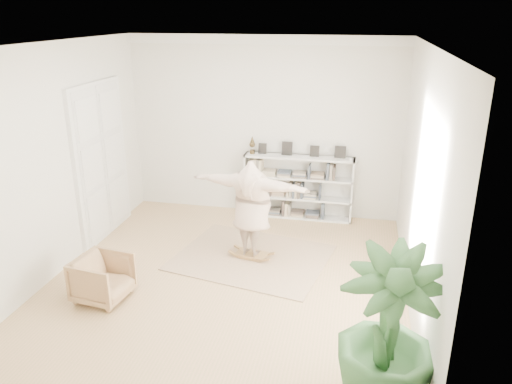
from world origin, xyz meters
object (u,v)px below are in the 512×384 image
at_px(armchair, 103,278).
at_px(houseplant, 387,334).
at_px(bookshelf, 298,188).
at_px(rocker_board, 252,254).
at_px(person, 252,206).

distance_m(armchair, houseplant, 4.22).
xyz_separation_m(bookshelf, rocker_board, (-0.53, -1.99, -0.57)).
xyz_separation_m(bookshelf, houseplant, (1.56, -5.06, 0.29)).
distance_m(person, houseplant, 3.71).
distance_m(rocker_board, houseplant, 3.81).
relative_size(bookshelf, armchair, 2.98).
bearing_deg(houseplant, person, 124.16).
xyz_separation_m(armchair, rocker_board, (1.86, 1.70, -0.27)).
relative_size(armchair, person, 0.36).
bearing_deg(bookshelf, rocker_board, -104.86).
xyz_separation_m(person, houseplant, (2.08, -3.07, -0.03)).
bearing_deg(armchair, houseplant, -101.56).
bearing_deg(armchair, bookshelf, -25.31).
height_order(bookshelf, rocker_board, bookshelf).
height_order(bookshelf, armchair, bookshelf).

